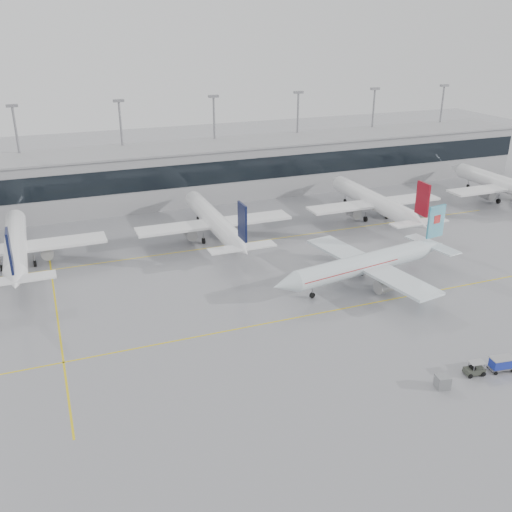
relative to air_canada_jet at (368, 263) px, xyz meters
name	(u,v)px	position (x,y,z in m)	size (l,w,h in m)	color
ground	(287,319)	(-16.84, -6.49, -3.33)	(320.00, 320.00, 0.00)	gray
taxi_line_main	(287,319)	(-16.84, -6.49, -3.33)	(120.00, 0.25, 0.01)	yellow
taxi_line_north	(221,246)	(-16.84, 23.51, -3.33)	(120.00, 0.25, 0.01)	yellow
taxi_line_cross	(56,309)	(-46.84, 8.51, -3.33)	(0.25, 60.00, 0.01)	yellow
terminal	(177,174)	(-16.84, 55.51, 2.67)	(180.00, 15.00, 12.00)	gray
terminal_glass	(186,176)	(-16.84, 47.96, 4.17)	(180.00, 0.20, 5.00)	black
terminal_roof	(176,148)	(-16.84, 55.51, 8.87)	(182.00, 16.00, 0.40)	gray
light_masts	(170,138)	(-16.84, 61.51, 10.01)	(156.40, 1.00, 22.60)	gray
air_canada_jet	(368,263)	(0.00, 0.00, 0.00)	(34.43, 27.28, 10.60)	silver
parked_jet_b	(16,246)	(-51.84, 27.20, 0.38)	(29.64, 36.96, 11.72)	white
parked_jet_c	(214,221)	(-16.84, 27.20, 0.38)	(29.64, 36.96, 11.72)	white
parked_jet_d	(374,202)	(18.16, 27.20, 0.38)	(29.64, 36.96, 11.72)	white
parked_jet_e	(506,185)	(53.16, 27.20, 0.38)	(29.64, 36.96, 11.72)	white
baggage_tug	(474,370)	(-1.67, -26.74, -2.74)	(3.53, 1.74, 1.68)	#353930
baggage_cart	(502,363)	(1.90, -27.22, -2.30)	(3.04, 1.96, 1.76)	gray
gse_unit	(442,382)	(-6.87, -27.51, -2.57)	(1.52, 1.41, 1.52)	gray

